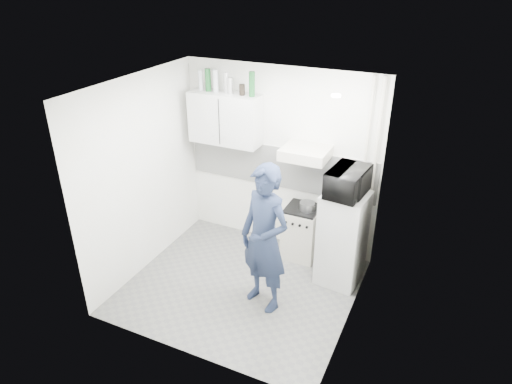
% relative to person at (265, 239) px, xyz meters
% --- Properties ---
extents(floor, '(2.80, 2.80, 0.00)m').
position_rel_person_xyz_m(floor, '(-0.39, 0.15, -0.92)').
color(floor, '#60605B').
rests_on(floor, ground).
extents(ceiling, '(2.80, 2.80, 0.00)m').
position_rel_person_xyz_m(ceiling, '(-0.39, 0.15, 1.68)').
color(ceiling, white).
rests_on(ceiling, wall_back).
extents(wall_back, '(2.80, 0.00, 2.80)m').
position_rel_person_xyz_m(wall_back, '(-0.39, 1.40, 0.38)').
color(wall_back, white).
rests_on(wall_back, floor).
extents(wall_left, '(0.00, 2.60, 2.60)m').
position_rel_person_xyz_m(wall_left, '(-1.79, 0.15, 0.38)').
color(wall_left, white).
rests_on(wall_left, floor).
extents(wall_right, '(0.00, 2.60, 2.60)m').
position_rel_person_xyz_m(wall_right, '(1.01, 0.15, 0.38)').
color(wall_right, white).
rests_on(wall_right, floor).
extents(person, '(0.78, 0.64, 1.83)m').
position_rel_person_xyz_m(person, '(0.00, 0.00, 0.00)').
color(person, '#1A233C').
rests_on(person, floor).
extents(stove, '(0.46, 0.46, 0.74)m').
position_rel_person_xyz_m(stove, '(0.06, 1.15, -0.55)').
color(stove, beige).
rests_on(stove, floor).
extents(fridge, '(0.57, 0.57, 1.26)m').
position_rel_person_xyz_m(fridge, '(0.71, 0.83, -0.29)').
color(fridge, silver).
rests_on(fridge, floor).
extents(stove_top, '(0.45, 0.45, 0.03)m').
position_rel_person_xyz_m(stove_top, '(0.06, 1.15, -0.16)').
color(stove_top, black).
rests_on(stove_top, stove).
extents(saucepan, '(0.20, 0.20, 0.11)m').
position_rel_person_xyz_m(saucepan, '(0.13, 1.12, -0.09)').
color(saucepan, silver).
rests_on(saucepan, stove_top).
extents(microwave, '(0.64, 0.47, 0.33)m').
position_rel_person_xyz_m(microwave, '(0.71, 0.83, 0.51)').
color(microwave, black).
rests_on(microwave, fridge).
extents(bottle_a, '(0.06, 0.06, 0.27)m').
position_rel_person_xyz_m(bottle_a, '(-1.51, 1.23, 1.42)').
color(bottle_a, '#B2B7BC').
rests_on(bottle_a, upper_cabinet).
extents(bottle_b, '(0.08, 0.08, 0.30)m').
position_rel_person_xyz_m(bottle_b, '(-1.39, 1.23, 1.43)').
color(bottle_b, '#144C1E').
rests_on(bottle_b, upper_cabinet).
extents(bottle_c, '(0.07, 0.07, 0.30)m').
position_rel_person_xyz_m(bottle_c, '(-1.28, 1.23, 1.43)').
color(bottle_c, '#B2B7BC').
rests_on(bottle_c, upper_cabinet).
extents(bottle_d, '(0.06, 0.06, 0.28)m').
position_rel_person_xyz_m(bottle_d, '(-1.12, 1.23, 1.42)').
color(bottle_d, silver).
rests_on(bottle_d, upper_cabinet).
extents(canister_a, '(0.08, 0.08, 0.21)m').
position_rel_person_xyz_m(canister_a, '(-1.06, 1.23, 1.39)').
color(canister_a, silver).
rests_on(canister_a, upper_cabinet).
extents(canister_b, '(0.08, 0.08, 0.14)m').
position_rel_person_xyz_m(canister_b, '(-0.88, 1.23, 1.35)').
color(canister_b, black).
rests_on(canister_b, upper_cabinet).
extents(bottle_e, '(0.08, 0.08, 0.32)m').
position_rel_person_xyz_m(bottle_e, '(-0.74, 1.23, 1.44)').
color(bottle_e, '#144C1E').
rests_on(bottle_e, upper_cabinet).
extents(upper_cabinet, '(1.00, 0.35, 0.70)m').
position_rel_person_xyz_m(upper_cabinet, '(-1.14, 1.23, 0.93)').
color(upper_cabinet, silver).
rests_on(upper_cabinet, wall_back).
extents(range_hood, '(0.60, 0.50, 0.14)m').
position_rel_person_xyz_m(range_hood, '(0.06, 1.15, 0.65)').
color(range_hood, beige).
rests_on(range_hood, wall_back).
extents(backsplash, '(2.74, 0.03, 0.60)m').
position_rel_person_xyz_m(backsplash, '(-0.39, 1.39, 0.28)').
color(backsplash, white).
rests_on(backsplash, wall_back).
extents(pipe_a, '(0.05, 0.05, 2.60)m').
position_rel_person_xyz_m(pipe_a, '(0.91, 1.32, 0.38)').
color(pipe_a, beige).
rests_on(pipe_a, floor).
extents(pipe_b, '(0.04, 0.04, 2.60)m').
position_rel_person_xyz_m(pipe_b, '(0.79, 1.32, 0.38)').
color(pipe_b, beige).
rests_on(pipe_b, floor).
extents(ceiling_spot_fixture, '(0.10, 0.10, 0.02)m').
position_rel_person_xyz_m(ceiling_spot_fixture, '(0.61, 0.35, 1.65)').
color(ceiling_spot_fixture, white).
rests_on(ceiling_spot_fixture, ceiling).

